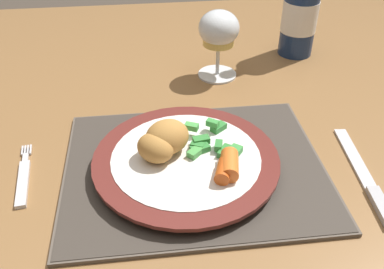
% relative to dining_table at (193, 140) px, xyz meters
% --- Properties ---
extents(dining_table, '(1.27, 1.03, 0.74)m').
position_rel_dining_table_xyz_m(dining_table, '(0.00, 0.00, 0.00)').
color(dining_table, olive).
rests_on(dining_table, ground).
extents(placemat, '(0.37, 0.29, 0.01)m').
position_rel_dining_table_xyz_m(placemat, '(-0.02, -0.18, 0.09)').
color(placemat, brown).
rests_on(placemat, dining_table).
extents(dinner_plate, '(0.26, 0.26, 0.02)m').
position_rel_dining_table_xyz_m(dinner_plate, '(-0.03, -0.18, 0.10)').
color(dinner_plate, white).
rests_on(dinner_plate, placemat).
extents(breaded_croquettes, '(0.09, 0.09, 0.05)m').
position_rel_dining_table_xyz_m(breaded_croquettes, '(-0.06, -0.17, 0.13)').
color(breaded_croquettes, '#B77F3D').
rests_on(breaded_croquettes, dinner_plate).
extents(green_beans_pile, '(0.08, 0.09, 0.02)m').
position_rel_dining_table_xyz_m(green_beans_pile, '(0.01, -0.16, 0.12)').
color(green_beans_pile, '#338438').
rests_on(green_beans_pile, dinner_plate).
extents(glazed_carrots, '(0.04, 0.05, 0.02)m').
position_rel_dining_table_xyz_m(glazed_carrots, '(0.02, -0.22, 0.12)').
color(glazed_carrots, orange).
rests_on(glazed_carrots, dinner_plate).
extents(fork, '(0.03, 0.13, 0.01)m').
position_rel_dining_table_xyz_m(fork, '(-0.26, -0.17, 0.09)').
color(fork, silver).
rests_on(fork, dining_table).
extents(table_knife, '(0.03, 0.21, 0.01)m').
position_rel_dining_table_xyz_m(table_knife, '(0.21, -0.24, 0.09)').
color(table_knife, silver).
rests_on(table_knife, dining_table).
extents(wine_glass, '(0.08, 0.08, 0.13)m').
position_rel_dining_table_xyz_m(wine_glass, '(0.06, 0.09, 0.17)').
color(wine_glass, silver).
rests_on(wine_glass, dining_table).
extents(bottle, '(0.07, 0.07, 0.30)m').
position_rel_dining_table_xyz_m(bottle, '(0.24, 0.17, 0.19)').
color(bottle, navy).
rests_on(bottle, dining_table).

